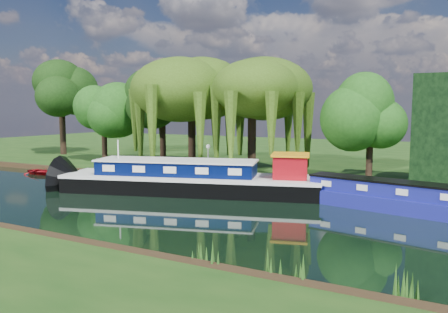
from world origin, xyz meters
The scene contains 14 objects.
ground centered at (0.00, 0.00, 0.00)m, with size 120.00×120.00×0.00m, color black.
far_bank centered at (0.00, 34.00, 0.23)m, with size 120.00×52.00×0.45m, color #15370F.
dutch_barge centered at (2.42, 4.90, 0.96)m, with size 18.70×9.10×3.86m.
narrowboat centered at (15.37, 5.80, 0.68)m, with size 13.29×4.67×1.91m.
red_dinghy centered at (-14.59, 6.07, 0.00)m, with size 2.30×3.22×0.67m, color maroon.
willow_left centered at (-2.77, 13.15, 7.52)m, with size 8.13×8.13×9.74m.
willow_right centered at (3.81, 12.09, 6.97)m, with size 7.33×7.33×8.93m.
tree_far_left centered at (-13.68, 13.30, 5.92)m, with size 4.96×4.96×7.98m.
tree_far_back centered at (-23.85, 16.92, 7.64)m, with size 6.15×6.15×10.34m.
tree_far_mid centered at (-7.63, 15.30, 6.52)m, with size 5.38×5.38×8.81m.
tree_far_right centered at (13.25, 12.38, 5.30)m, with size 4.29×4.29×7.03m.
lamppost centered at (0.50, 10.50, 2.42)m, with size 0.36×0.36×2.56m.
mooring_posts centered at (-0.50, 8.40, 0.95)m, with size 19.16×0.16×1.00m.
reeds_near centered at (6.87, -7.57, 0.55)m, with size 33.70×1.50×1.10m.
Camera 1 is at (18.79, -21.14, 5.88)m, focal length 35.00 mm.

